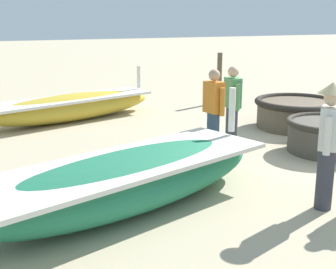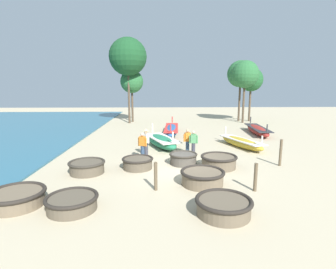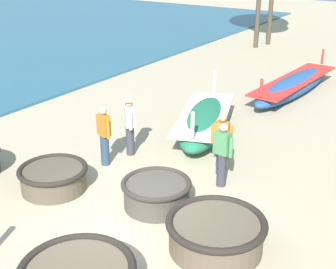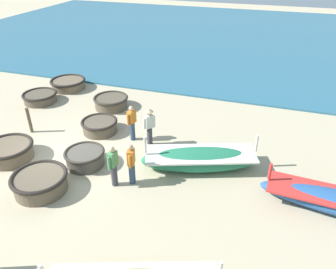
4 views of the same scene
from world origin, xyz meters
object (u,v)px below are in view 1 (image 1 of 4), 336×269
coracle_nearest (327,134)px  long_boat_red_hull (72,106)px  fisherman_hauling (213,112)px  long_boat_white_hull (129,180)px  fisherman_standing_left (328,138)px  fisherman_with_hat (232,106)px  mooring_post_mid_beach (219,78)px  coracle_front_right (297,112)px

coracle_nearest → long_boat_red_hull: bearing=41.5°
long_boat_red_hull → fisherman_hauling: 4.32m
long_boat_white_hull → long_boat_red_hull: size_ratio=1.02×
coracle_nearest → long_boat_red_hull: (4.37, 3.87, 0.01)m
long_boat_white_hull → fisherman_standing_left: fisherman_standing_left is taller
long_boat_red_hull → fisherman_standing_left: size_ratio=2.66×
long_boat_white_hull → fisherman_hauling: (1.59, -2.03, 0.44)m
fisherman_with_hat → mooring_post_mid_beach: size_ratio=1.10×
coracle_front_right → long_boat_white_hull: bearing=121.3°
long_boat_white_hull → fisherman_hauling: bearing=-52.0°
mooring_post_mid_beach → fisherman_standing_left: bearing=162.6°
fisherman_standing_left → fisherman_hauling: fisherman_standing_left is taller
coracle_front_right → mooring_post_mid_beach: (3.31, 0.21, 0.36)m
long_boat_white_hull → fisherman_standing_left: (-0.95, -2.36, 0.56)m
coracle_nearest → long_boat_white_hull: size_ratio=0.34×
fisherman_with_hat → fisherman_hauling: size_ratio=1.00×
long_boat_red_hull → fisherman_with_hat: fisherman_with_hat is taller
fisherman_standing_left → long_boat_red_hull: bearing=17.7°
coracle_front_right → long_boat_white_hull: (-2.93, 4.82, 0.05)m
long_boat_white_hull → coracle_front_right: bearing=-58.7°
long_boat_white_hull → fisherman_hauling: 2.62m
coracle_nearest → fisherman_hauling: 2.23m
fisherman_with_hat → fisherman_standing_left: bearing=175.8°
coracle_nearest → fisherman_hauling: size_ratio=0.97×
fisherman_hauling → fisherman_with_hat: bearing=-61.1°
coracle_nearest → mooring_post_mid_beach: mooring_post_mid_beach is taller
coracle_front_right → long_boat_red_hull: long_boat_red_hull is taller
fisherman_with_hat → long_boat_white_hull: bearing=126.3°
coracle_nearest → mooring_post_mid_beach: bearing=-5.0°
fisherman_standing_left → fisherman_hauling: (2.54, 0.32, -0.12)m
coracle_nearest → fisherman_standing_left: (-2.09, 1.80, 0.63)m
long_boat_red_hull → fisherman_with_hat: size_ratio=2.82×
mooring_post_mid_beach → fisherman_with_hat: bearing=154.9°
coracle_nearest → coracle_front_right: 1.90m
fisherman_with_hat → fisherman_hauling: (-0.30, 0.54, 0.00)m
fisherman_hauling → mooring_post_mid_beach: size_ratio=1.10×
coracle_nearest → fisherman_standing_left: size_ratio=0.91×
coracle_front_right → fisherman_with_hat: fisherman_with_hat is taller
coracle_front_right → mooring_post_mid_beach: size_ratio=1.32×
long_boat_red_hull → mooring_post_mid_beach: bearing=-80.4°
long_boat_red_hull → fisherman_with_hat: 4.31m
long_boat_red_hull → long_boat_white_hull: bearing=177.0°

